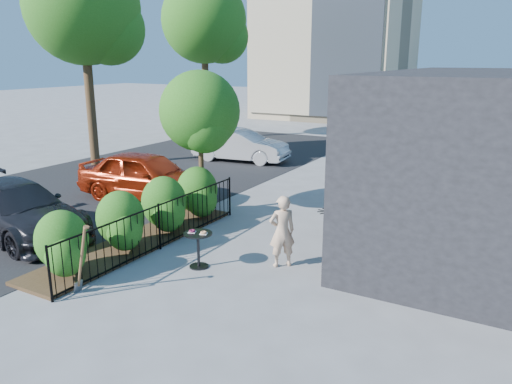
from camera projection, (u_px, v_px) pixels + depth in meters
The scene contains 14 objects.
ground at pixel (214, 262), 10.86m from camera, with size 120.00×120.00×0.00m, color gray.
fence at pixel (159, 226), 11.43m from camera, with size 0.05×6.05×1.10m.
planting_bed at pixel (138, 242), 11.90m from camera, with size 1.30×6.00×0.08m, color #382616.
shrubs at pixel (142, 215), 11.76m from camera, with size 1.10×5.60×1.24m.
patio_tree at pixel (201, 116), 13.53m from camera, with size 2.20×2.20×3.94m.
street at pixel (92, 190), 16.72m from camera, with size 9.00×30.00×0.01m, color black.
street_tree_near at pixel (83, 14), 19.07m from camera, with size 4.40×4.40×8.28m.
street_tree_far at pixel (205, 26), 25.79m from camera, with size 4.40×4.40×8.28m.
cafe_table at pixel (198, 244), 10.45m from camera, with size 0.61×0.61×0.81m.
woman at pixel (282, 231), 10.45m from camera, with size 0.57×0.37×1.55m, color #D3AA88.
shovel at pixel (81, 263), 9.20m from camera, with size 0.48×0.18×1.42m.
car_red at pixel (146, 176), 15.51m from camera, with size 1.78×4.42×1.51m, color #97230C.
car_silver at pixel (241, 145), 21.35m from camera, with size 1.43×4.11×1.36m, color #BBBBC0.
car_darkgrey at pixel (16, 210), 12.31m from camera, with size 1.88×4.63×1.34m, color black.
Camera 1 is at (5.78, -8.33, 4.28)m, focal length 35.00 mm.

